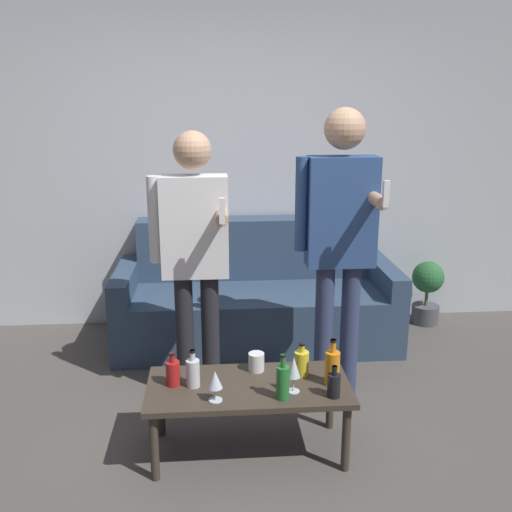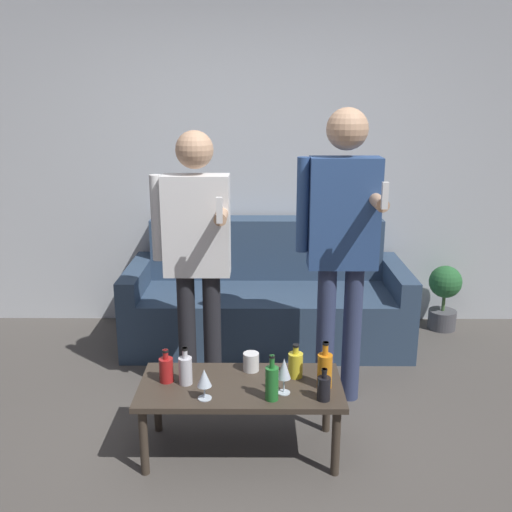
{
  "view_description": "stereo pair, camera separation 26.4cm",
  "coord_description": "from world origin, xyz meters",
  "px_view_note": "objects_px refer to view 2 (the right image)",
  "views": [
    {
      "loc": [
        -0.18,
        -2.44,
        1.84
      ],
      "look_at": [
        0.07,
        0.73,
        0.95
      ],
      "focal_mm": 40.0,
      "sensor_mm": 36.0,
      "label": 1
    },
    {
      "loc": [
        0.09,
        -2.45,
        1.84
      ],
      "look_at": [
        0.07,
        0.73,
        0.95
      ],
      "focal_mm": 40.0,
      "sensor_mm": 36.0,
      "label": 2
    }
  ],
  "objects_px": {
    "couch": "(267,299)",
    "person_standing_left": "(196,245)",
    "coffee_table": "(241,392)",
    "bottle_orange": "(185,369)",
    "person_standing_right": "(342,233)"
  },
  "relations": [
    {
      "from": "bottle_orange",
      "to": "person_standing_right",
      "type": "bearing_deg",
      "value": 32.92
    },
    {
      "from": "bottle_orange",
      "to": "person_standing_right",
      "type": "xyz_separation_m",
      "value": [
        0.87,
        0.56,
        0.6
      ]
    },
    {
      "from": "couch",
      "to": "coffee_table",
      "type": "bearing_deg",
      "value": -95.93
    },
    {
      "from": "couch",
      "to": "person_standing_left",
      "type": "xyz_separation_m",
      "value": [
        -0.44,
        -0.87,
        0.67
      ]
    },
    {
      "from": "couch",
      "to": "person_standing_left",
      "type": "height_order",
      "value": "person_standing_left"
    },
    {
      "from": "couch",
      "to": "person_standing_left",
      "type": "relative_size",
      "value": 1.27
    },
    {
      "from": "couch",
      "to": "coffee_table",
      "type": "relative_size",
      "value": 1.99
    },
    {
      "from": "couch",
      "to": "person_standing_right",
      "type": "relative_size",
      "value": 1.18
    },
    {
      "from": "couch",
      "to": "coffee_table",
      "type": "distance_m",
      "value": 1.5
    },
    {
      "from": "bottle_orange",
      "to": "coffee_table",
      "type": "bearing_deg",
      "value": -1.36
    },
    {
      "from": "coffee_table",
      "to": "person_standing_left",
      "type": "bearing_deg",
      "value": 114.33
    },
    {
      "from": "coffee_table",
      "to": "bottle_orange",
      "type": "xyz_separation_m",
      "value": [
        -0.29,
        0.01,
        0.13
      ]
    },
    {
      "from": "bottle_orange",
      "to": "person_standing_right",
      "type": "relative_size",
      "value": 0.11
    },
    {
      "from": "coffee_table",
      "to": "bottle_orange",
      "type": "bearing_deg",
      "value": 178.64
    },
    {
      "from": "coffee_table",
      "to": "person_standing_left",
      "type": "relative_size",
      "value": 0.64
    }
  ]
}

